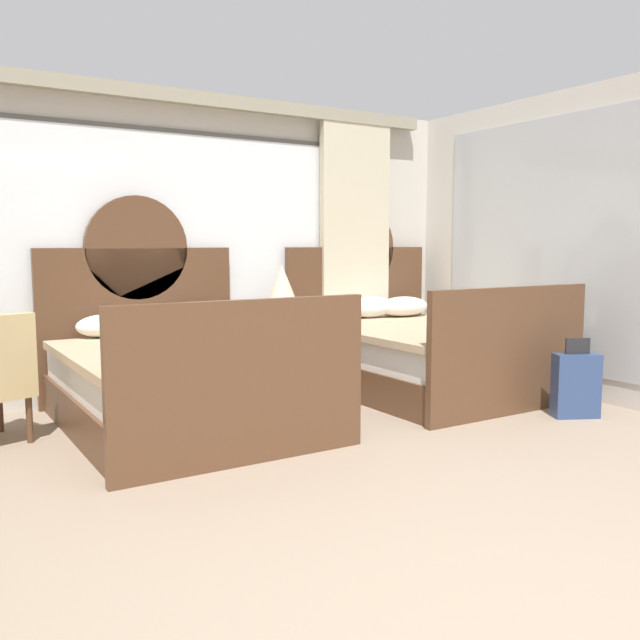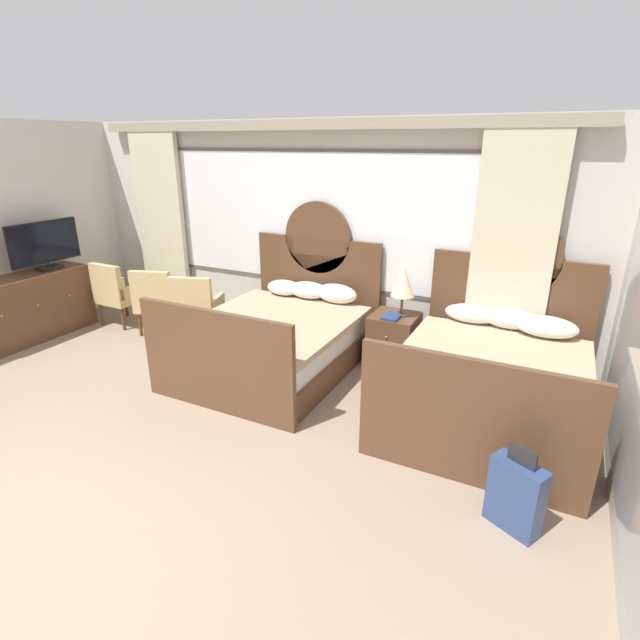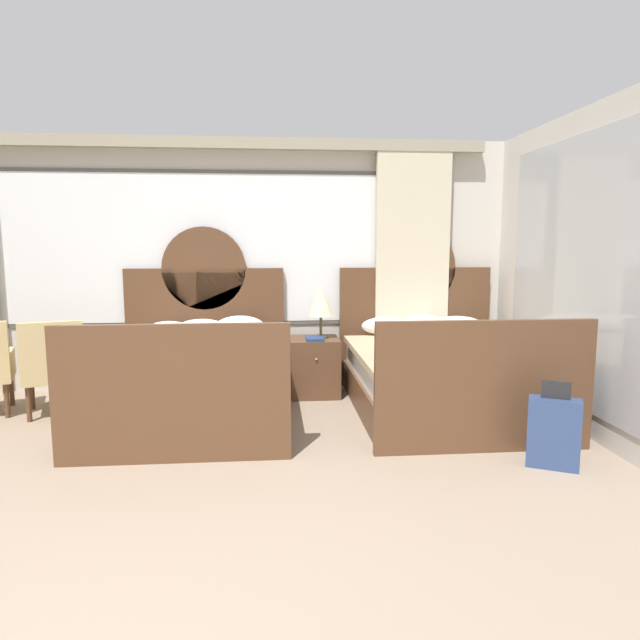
{
  "view_description": "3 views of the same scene",
  "coord_description": "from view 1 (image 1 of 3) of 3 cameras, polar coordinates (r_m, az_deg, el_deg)",
  "views": [
    {
      "loc": [
        -1.62,
        -1.46,
        1.35
      ],
      "look_at": [
        0.83,
        2.47,
        0.83
      ],
      "focal_mm": 38.02,
      "sensor_mm": 36.0,
      "label": 1
    },
    {
      "loc": [
        2.84,
        -0.99,
        2.44
      ],
      "look_at": [
        1.06,
        2.55,
        0.97
      ],
      "focal_mm": 27.16,
      "sensor_mm": 36.0,
      "label": 2
    },
    {
      "loc": [
        0.85,
        -1.75,
        1.58
      ],
      "look_at": [
        1.24,
        2.71,
        0.97
      ],
      "focal_mm": 31.25,
      "sensor_mm": 36.0,
      "label": 3
    }
  ],
  "objects": [
    {
      "name": "bed_near_window",
      "position": [
        5.19,
        -11.66,
        -4.69
      ],
      "size": [
        1.69,
        2.16,
        1.76
      ],
      "color": "brown",
      "rests_on": "ground_plane"
    },
    {
      "name": "bed_near_mirror",
      "position": [
        6.36,
        8.28,
        -2.58
      ],
      "size": [
        1.69,
        2.16,
        1.76
      ],
      "color": "brown",
      "rests_on": "ground_plane"
    },
    {
      "name": "suitcase_on_floor",
      "position": [
        5.68,
        20.74,
        -5.14
      ],
      "size": [
        0.38,
        0.29,
        0.63
      ],
      "color": "navy",
      "rests_on": "ground_plane"
    },
    {
      "name": "table_lamp_on_nightstand",
      "position": [
        6.21,
        -3.22,
        3.09
      ],
      "size": [
        0.27,
        0.27,
        0.56
      ],
      "color": "brown",
      "rests_on": "nightstand_between_beds"
    },
    {
      "name": "wall_back_window",
      "position": [
        6.07,
        -16.66,
        6.72
      ],
      "size": [
        6.87,
        0.22,
        2.7
      ],
      "color": "beige",
      "rests_on": "ground_plane"
    },
    {
      "name": "nightstand_between_beds",
      "position": [
        6.24,
        -3.7,
        -3.29
      ],
      "size": [
        0.51,
        0.53,
        0.6
      ],
      "color": "brown",
      "rests_on": "ground_plane"
    },
    {
      "name": "wall_right_mirror",
      "position": [
        6.11,
        24.51,
        5.82
      ],
      "size": [
        0.08,
        4.99,
        2.7
      ],
      "color": "beige",
      "rests_on": "ground_plane"
    },
    {
      "name": "book_on_nightstand",
      "position": [
        6.11,
        -3.29,
        -0.5
      ],
      "size": [
        0.18,
        0.26,
        0.03
      ],
      "color": "navy",
      "rests_on": "nightstand_between_beds"
    }
  ]
}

